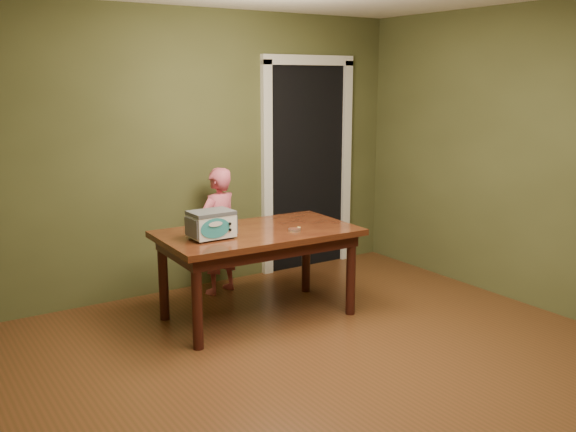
% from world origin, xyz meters
% --- Properties ---
extents(floor, '(5.00, 5.00, 0.00)m').
position_xyz_m(floor, '(0.00, 0.00, 0.00)').
color(floor, '#5C311A').
rests_on(floor, ground).
extents(room_shell, '(4.52, 5.02, 2.61)m').
position_xyz_m(room_shell, '(0.00, 0.00, 1.71)').
color(room_shell, '#51552D').
rests_on(room_shell, ground).
extents(doorway, '(1.10, 0.66, 2.25)m').
position_xyz_m(doorway, '(1.30, 2.78, 1.06)').
color(doorway, black).
rests_on(doorway, ground).
extents(dining_table, '(1.63, 0.96, 0.75)m').
position_xyz_m(dining_table, '(0.09, 1.45, 0.65)').
color(dining_table, '#37160C').
rests_on(dining_table, floor).
extents(toy_oven, '(0.36, 0.25, 0.22)m').
position_xyz_m(toy_oven, '(-0.35, 1.41, 0.87)').
color(toy_oven, '#4C4F54').
rests_on(toy_oven, dining_table).
extents(baking_pan, '(0.10, 0.10, 0.02)m').
position_xyz_m(baking_pan, '(0.32, 1.26, 0.76)').
color(baking_pan, silver).
rests_on(baking_pan, dining_table).
extents(spatula, '(0.16, 0.13, 0.01)m').
position_xyz_m(spatula, '(0.35, 1.28, 0.75)').
color(spatula, '#D5B95C').
rests_on(spatula, dining_table).
extents(child, '(0.49, 0.40, 1.18)m').
position_xyz_m(child, '(0.11, 2.20, 0.59)').
color(child, '#D2566D').
rests_on(child, floor).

